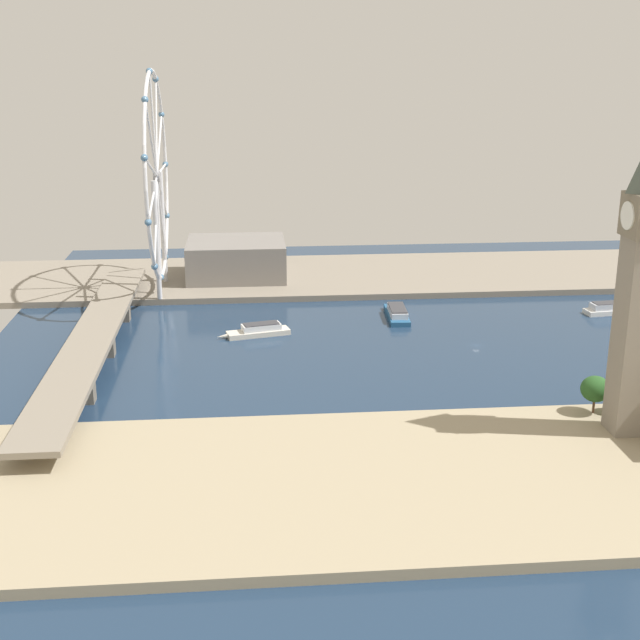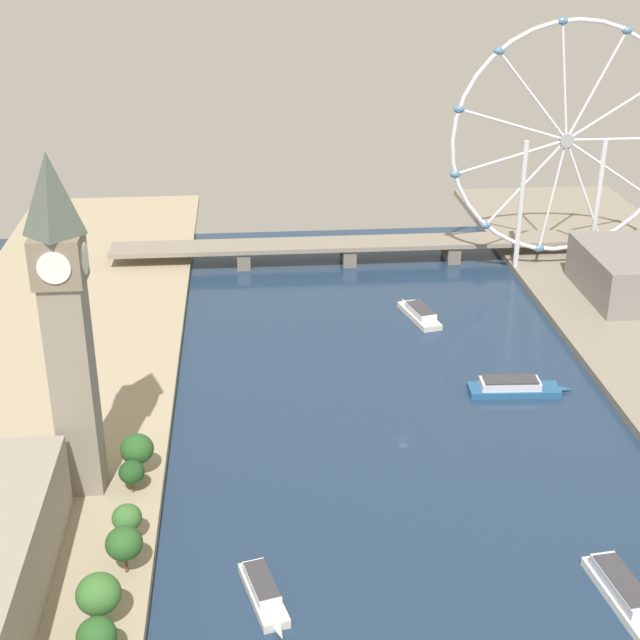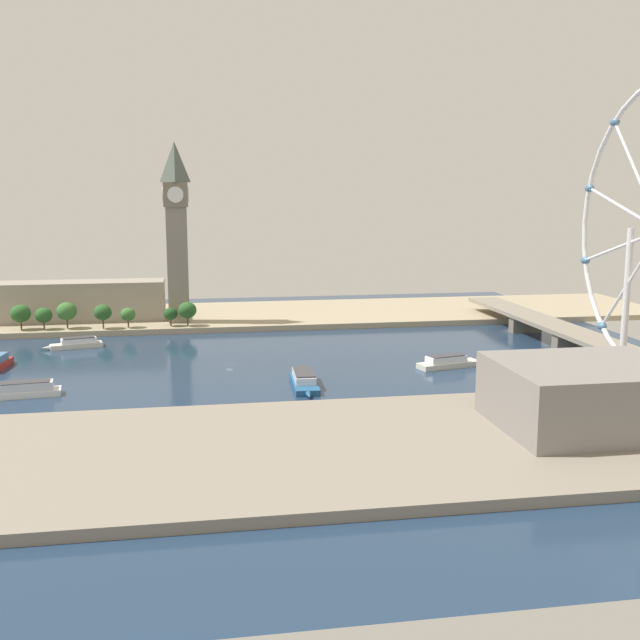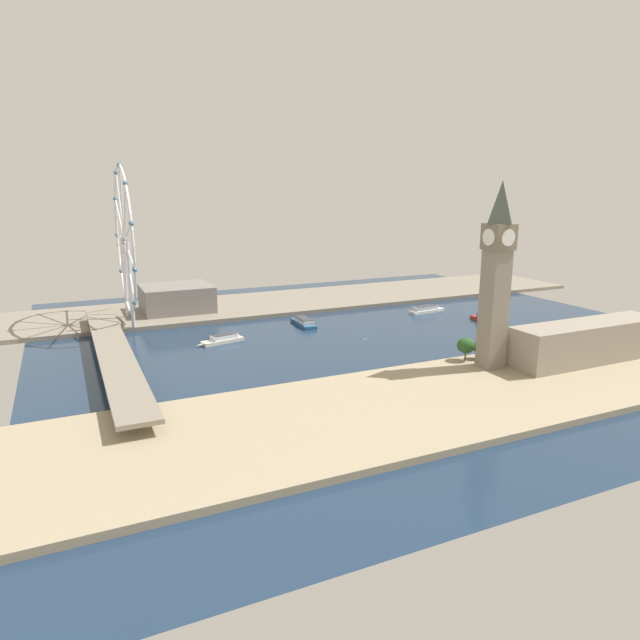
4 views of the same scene
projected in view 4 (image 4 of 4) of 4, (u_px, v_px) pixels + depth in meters
ground_plane at (365, 335)px, 367.68m from camera, size 404.93×404.93×0.00m
riverbank_left at (487, 390)px, 263.63m from camera, size 90.00×520.00×3.00m
riverbank_right at (297, 301)px, 471.03m from camera, size 90.00×520.00×3.00m
clock_tower at (496, 273)px, 281.71m from camera, size 13.56×13.56×95.18m
parliament_block at (588, 341)px, 301.51m from camera, size 22.00×94.59×21.28m
tree_row_embankment at (534, 337)px, 320.54m from camera, size 13.38×93.25×13.57m
ferris_wheel at (124, 241)px, 378.24m from camera, size 101.92×3.20×107.36m
riverside_hall at (177, 298)px, 425.32m from camera, size 44.96×51.29×19.40m
river_bridge at (114, 352)px, 302.02m from camera, size 216.93×17.53×9.99m
tour_boat_0 at (426, 309)px, 434.07m from camera, size 11.17×34.78×5.53m
tour_boat_1 at (303, 322)px, 393.58m from camera, size 36.12×10.43×5.52m
tour_boat_2 at (495, 337)px, 355.30m from camera, size 12.19×27.63×5.04m
tour_boat_3 at (486, 319)px, 402.31m from camera, size 33.21×11.37×5.55m
tour_boat_4 at (222, 339)px, 349.13m from camera, size 14.04×31.98×5.29m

